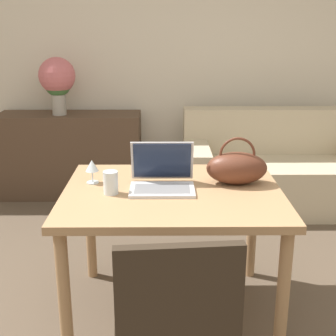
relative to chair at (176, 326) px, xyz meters
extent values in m
cube|color=beige|center=(-0.04, 2.97, 0.85)|extent=(10.00, 0.06, 2.70)
cube|color=#A87F56|center=(0.00, 0.82, 0.20)|extent=(1.12, 0.90, 0.04)
cylinder|color=#A87F56|center=(-0.50, 0.43, -0.16)|extent=(0.06, 0.06, 0.68)
cylinder|color=#A87F56|center=(0.51, 0.43, -0.16)|extent=(0.06, 0.06, 0.68)
cylinder|color=#A87F56|center=(-0.50, 1.21, -0.16)|extent=(0.06, 0.06, 0.68)
cylinder|color=#A87F56|center=(0.51, 1.21, -0.16)|extent=(0.06, 0.06, 0.68)
cube|color=#2D2319|center=(-0.01, 0.07, -0.06)|extent=(0.47, 0.47, 0.05)
cube|color=#2D2319|center=(0.01, -0.12, 0.17)|extent=(0.42, 0.07, 0.42)
cube|color=#C1B293|center=(0.91, 2.36, -0.29)|extent=(1.55, 0.76, 0.42)
cube|color=#C1B293|center=(0.91, 2.65, 0.12)|extent=(1.55, 0.20, 0.40)
cube|color=#C1B293|center=(0.24, 2.36, -0.22)|extent=(0.20, 0.76, 0.56)
cube|color=#4C3828|center=(-0.89, 2.69, -0.12)|extent=(1.27, 0.40, 0.76)
cube|color=silver|center=(-0.05, 0.81, 0.23)|extent=(0.33, 0.22, 0.02)
cube|color=gray|center=(-0.05, 0.80, 0.24)|extent=(0.28, 0.14, 0.00)
cube|color=silver|center=(-0.05, 0.95, 0.34)|extent=(0.33, 0.06, 0.22)
cube|color=#19233D|center=(-0.05, 0.94, 0.34)|extent=(0.30, 0.05, 0.20)
cylinder|color=silver|center=(-0.31, 0.78, 0.28)|extent=(0.07, 0.07, 0.12)
cylinder|color=silver|center=(-0.42, 0.94, 0.22)|extent=(0.07, 0.07, 0.01)
cylinder|color=silver|center=(-0.42, 0.94, 0.26)|extent=(0.01, 0.01, 0.06)
cone|color=silver|center=(-0.42, 0.94, 0.32)|extent=(0.07, 0.07, 0.06)
ellipsoid|color=#592D1E|center=(0.35, 0.92, 0.31)|extent=(0.32, 0.18, 0.17)
torus|color=#592D1E|center=(0.35, 0.92, 0.38)|extent=(0.19, 0.01, 0.19)
cylinder|color=#9E998E|center=(-0.96, 2.65, 0.37)|extent=(0.12, 0.12, 0.22)
sphere|color=#3D6B38|center=(-0.96, 2.65, 0.54)|extent=(0.24, 0.24, 0.24)
sphere|color=#C6666B|center=(-0.96, 2.65, 0.60)|extent=(0.31, 0.31, 0.31)
camera|label=1|loc=(-0.04, -1.44, 1.05)|focal=50.00mm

